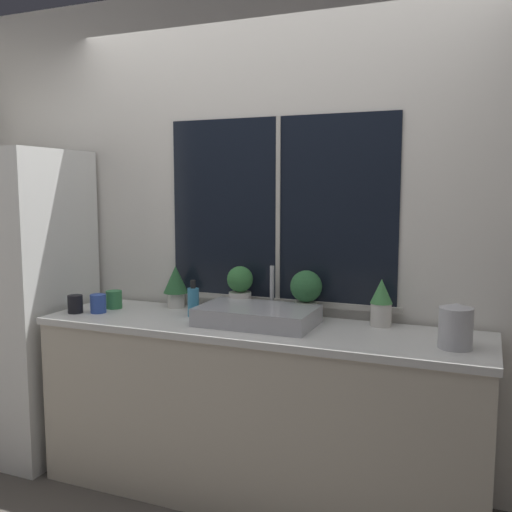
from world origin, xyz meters
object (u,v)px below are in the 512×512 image
Objects in this scene: refrigerator at (25,303)px; mug_black at (75,304)px; soap_bottle at (193,301)px; potted_plant_far_left at (176,284)px; kettle at (456,326)px; sink at (257,315)px; potted_plant_far_right at (381,302)px; mug_blue at (98,304)px; mug_green at (114,300)px; potted_plant_center_left at (240,288)px; potted_plant_center_right at (306,291)px.

mug_black is at bearing -12.81° from refrigerator.
mug_black is at bearing -165.15° from soap_bottle.
potted_plant_far_left is 1.57m from kettle.
refrigerator is at bearing -178.73° from sink.
mug_black is at bearing -168.12° from potted_plant_far_right.
mug_blue is at bearing -138.73° from potted_plant_far_left.
mug_green is at bearing -174.01° from potted_plant_far_right.
mug_blue is at bearing -158.61° from potted_plant_center_left.
mug_blue is at bearing 25.18° from mug_black.
refrigerator is 1.12m from soap_bottle.
kettle is (1.34, -0.11, 0.01)m from soap_bottle.
sink is 1.04m from mug_black.
soap_bottle is 1.34m from kettle.
potted_plant_far_right is at bearing 10.80° from mug_blue.
potted_plant_center_left is 0.77m from potted_plant_far_right.
potted_plant_far_right is 0.46m from kettle.
potted_plant_center_left reaches higher than mug_green.
refrigerator is 0.95m from potted_plant_far_left.
soap_bottle is at bearing -170.14° from potted_plant_far_right.
potted_plant_far_right is 1.50m from mug_green.
potted_plant_center_right is 1.09× the size of potted_plant_far_right.
refrigerator is 2.10m from potted_plant_far_right.
kettle is at bearing -20.31° from potted_plant_center_right.
sink is 0.39m from soap_bottle.
potted_plant_center_right is 1.12m from mug_green.
soap_bottle is at bearing -163.74° from potted_plant_center_right.
refrigerator is at bearing -172.63° from mug_green.
kettle is (2.45, -0.05, 0.10)m from refrigerator.
mug_black is at bearing -154.82° from mug_blue.
potted_plant_far_left is 1.02× the size of potted_plant_far_right.
potted_plant_center_left is at bearing 40.19° from soap_bottle.
potted_plant_center_left is (0.41, -0.00, 0.00)m from potted_plant_far_left.
potted_plant_far_right is 0.98m from soap_bottle.
potted_plant_center_right is 0.81m from kettle.
potted_plant_center_right is 1.15m from mug_blue.
potted_plant_far_left is 1.23× the size of soap_bottle.
refrigerator reaches higher than mug_black.
potted_plant_far_right is 2.40× the size of mug_black.
sink is 5.76× the size of mug_green.
mug_blue is (-0.73, -0.29, -0.09)m from potted_plant_center_left.
potted_plant_far_right reaches higher than kettle.
kettle is (1.14, -0.28, -0.04)m from potted_plant_center_left.
refrigerator reaches higher than soap_bottle.
mug_black is at bearing -123.97° from mug_green.
potted_plant_far_left is 0.41m from potted_plant_center_left.
potted_plant_center_left is 1.10× the size of potted_plant_far_right.
sink reaches higher than potted_plant_center_right.
potted_plant_center_right is 1.31× the size of soap_bottle.
potted_plant_far_left is 2.45× the size of mug_black.
mug_blue is at bearing -165.53° from potted_plant_center_right.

